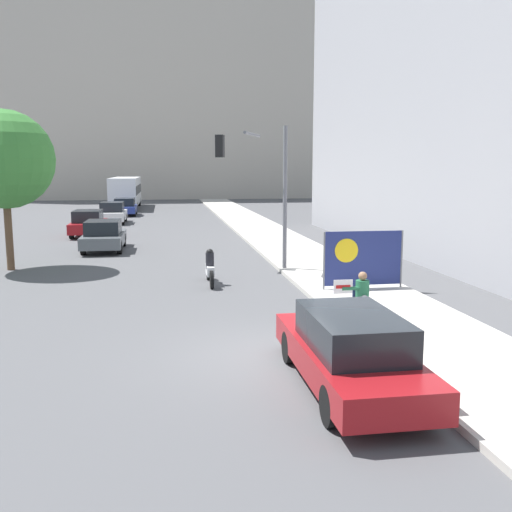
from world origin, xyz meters
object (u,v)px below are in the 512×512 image
object	(u,v)px
seated_protester	(362,294)
motorcycle_on_road	(210,269)
traffic_light_pole	(259,173)
car_on_road_far_lane	(125,207)
protest_banner	(363,258)
car_on_road_midblock	(88,223)
car_on_road_nearest	(104,235)
car_on_road_distant	(113,213)
parked_car_curbside	(350,350)
street_tree_near_curb	(4,160)
city_bus_on_road	(126,190)

from	to	relation	value
seated_protester	motorcycle_on_road	distance (m)	6.58
traffic_light_pole	car_on_road_far_lane	world-z (taller)	traffic_light_pole
protest_banner	motorcycle_on_road	world-z (taller)	protest_banner
protest_banner	car_on_road_midblock	xyz separation A→B (m)	(-10.53, 17.30, -0.36)
car_on_road_nearest	car_on_road_distant	size ratio (longest dim) A/B	1.02
traffic_light_pole	car_on_road_distant	distance (m)	21.99
seated_protester	car_on_road_distant	xyz separation A→B (m)	(-8.54, 28.48, -0.02)
car_on_road_midblock	traffic_light_pole	bearing A→B (deg)	-58.46
seated_protester	parked_car_curbside	xyz separation A→B (m)	(-1.67, -4.03, -0.07)
car_on_road_nearest	car_on_road_midblock	world-z (taller)	car_on_road_midblock
protest_banner	car_on_road_distant	bearing A→B (deg)	111.52
seated_protester	motorcycle_on_road	world-z (taller)	seated_protester
parked_car_curbside	car_on_road_midblock	distance (m)	26.05
car_on_road_distant	motorcycle_on_road	xyz separation A→B (m)	(5.17, -22.84, -0.23)
car_on_road_nearest	motorcycle_on_road	world-z (taller)	car_on_road_nearest
traffic_light_pole	car_on_road_midblock	world-z (taller)	traffic_light_pole
traffic_light_pole	car_on_road_midblock	distance (m)	15.49
car_on_road_far_lane	motorcycle_on_road	world-z (taller)	car_on_road_far_lane
car_on_road_nearest	car_on_road_distant	distance (m)	13.98
car_on_road_distant	car_on_road_far_lane	size ratio (longest dim) A/B	1.02
parked_car_curbside	street_tree_near_curb	world-z (taller)	street_tree_near_curb
car_on_road_nearest	motorcycle_on_road	distance (m)	9.90
motorcycle_on_road	city_bus_on_road	bearing A→B (deg)	97.65
protest_banner	traffic_light_pole	world-z (taller)	traffic_light_pole
seated_protester	street_tree_near_curb	bearing A→B (deg)	159.80
protest_banner	street_tree_near_curb	world-z (taller)	street_tree_near_curb
city_bus_on_road	motorcycle_on_road	xyz separation A→B (m)	(5.22, -38.91, -1.22)
car_on_road_nearest	city_bus_on_road	distance (m)	30.06
city_bus_on_road	street_tree_near_curb	world-z (taller)	street_tree_near_curb
parked_car_curbside	car_on_road_far_lane	bearing A→B (deg)	99.30
traffic_light_pole	motorcycle_on_road	size ratio (longest dim) A/B	2.48
car_on_road_distant	traffic_light_pole	bearing A→B (deg)	-70.60
protest_banner	motorcycle_on_road	xyz separation A→B (m)	(-4.65, 2.06, -0.57)
car_on_road_far_lane	city_bus_on_road	world-z (taller)	city_bus_on_road
traffic_light_pole	car_on_road_nearest	world-z (taller)	traffic_light_pole
protest_banner	car_on_road_midblock	size ratio (longest dim) A/B	0.58
motorcycle_on_road	protest_banner	bearing A→B (deg)	-23.87
traffic_light_pole	parked_car_curbside	size ratio (longest dim) A/B	1.13
city_bus_on_road	traffic_light_pole	bearing A→B (deg)	-78.73
car_on_road_distant	city_bus_on_road	size ratio (longest dim) A/B	0.36
seated_protester	parked_car_curbside	world-z (taller)	parked_car_curbside
protest_banner	street_tree_near_curb	size ratio (longest dim) A/B	0.43
car_on_road_midblock	seated_protester	bearing A→B (deg)	-66.09
car_on_road_midblock	street_tree_near_curb	bearing A→B (deg)	-97.71
city_bus_on_road	protest_banner	bearing A→B (deg)	-76.45
protest_banner	parked_car_curbside	size ratio (longest dim) A/B	0.55
seated_protester	traffic_light_pole	world-z (taller)	traffic_light_pole
car_on_road_midblock	city_bus_on_road	size ratio (longest dim) A/B	0.38
parked_car_curbside	car_on_road_nearest	xyz separation A→B (m)	(-6.08, 18.55, 0.02)
car_on_road_midblock	motorcycle_on_road	distance (m)	16.34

